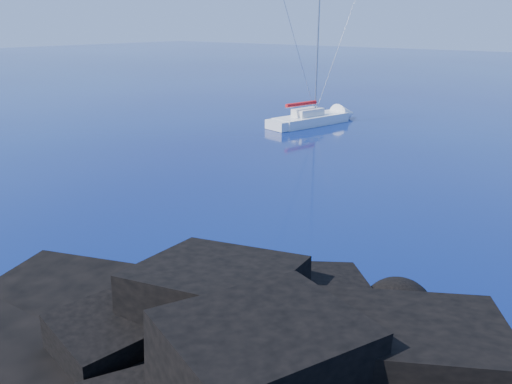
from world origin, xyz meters
TOP-DOWN VIEW (x-y plane):
  - surf_foam at (5.00, 5.00)m, footprint 10.00×8.00m
  - sailboat at (-8.67, 40.90)m, footprint 5.83×13.97m

SIDE VIEW (x-z plane):
  - surf_foam at x=5.00m, z-range -0.03..0.03m
  - sailboat at x=-8.67m, z-range -7.17..7.17m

